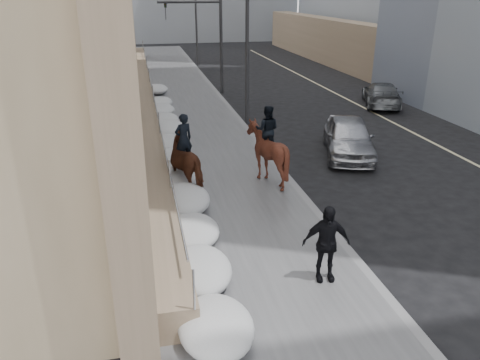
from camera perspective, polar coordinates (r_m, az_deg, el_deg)
name	(u,v)px	position (r m, az deg, el deg)	size (l,w,h in m)	color
ground	(259,279)	(11.65, 2.38, -11.93)	(140.00, 140.00, 0.00)	black
sidewalk	(203,149)	(20.52, -4.58, 3.76)	(5.00, 80.00, 0.12)	#4B4B4D
curb	(261,145)	(21.00, 2.53, 4.25)	(0.24, 80.00, 0.12)	slate
lane_line	(419,136)	(24.18, 20.99, 5.06)	(0.15, 70.00, 0.01)	#BFB78C
streetlight_mid	(244,32)	(23.97, 0.50, 17.55)	(1.71, 0.24, 8.00)	#2D2D30
streetlight_far	(194,13)	(43.67, -5.61, 19.57)	(1.71, 0.24, 8.00)	#2D2D30
traffic_signal	(207,32)	(31.75, -4.06, 17.60)	(4.10, 0.22, 6.00)	#2D2D30
snow_bank	(173,157)	(18.48, -8.18, 2.83)	(1.70, 18.10, 0.76)	silver
mounted_horse_left	(190,161)	(15.83, -6.13, 2.29)	(1.89, 2.56, 2.65)	#432114
mounted_horse_right	(267,150)	(16.55, 3.28, 3.64)	(2.28, 2.40, 2.71)	#411C12
pedestrian	(326,243)	(11.12, 10.44, -7.59)	(1.12, 0.47, 1.91)	black
car_silver	(349,137)	(20.20, 13.10, 5.16)	(1.90, 4.72, 1.61)	#A5A6AC
car_grey	(381,94)	(29.78, 16.85, 9.99)	(1.96, 4.81, 1.40)	#5A5E62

